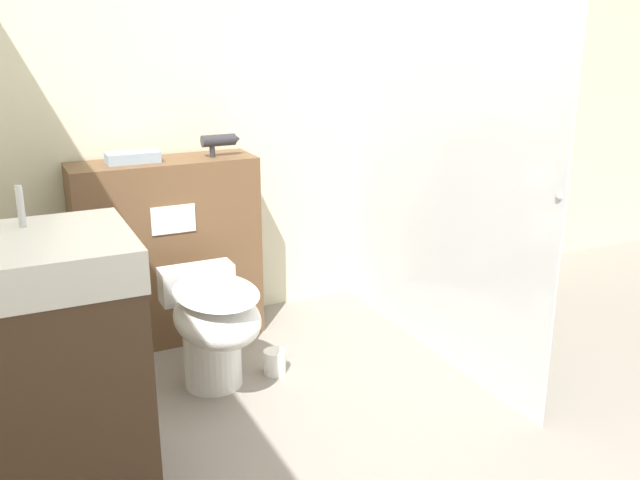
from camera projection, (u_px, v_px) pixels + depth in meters
The scene contains 8 objects.
wall_back at pixel (228, 95), 3.85m from camera, with size 8.00×0.06×2.50m.
partition_panel at pixel (168, 251), 3.72m from camera, with size 0.93×0.32×0.96m.
shower_glass at pixel (435, 151), 3.44m from camera, with size 0.04×1.75×2.07m.
toilet at pixel (213, 323), 3.23m from camera, with size 0.37×0.64×0.52m.
sink_vanity at pixel (45, 379), 2.37m from camera, with size 0.63×0.56×1.13m.
hair_drier at pixel (220, 141), 3.65m from camera, with size 0.20×0.06×0.11m.
folded_towel at pixel (133, 157), 3.51m from camera, with size 0.26×0.13×0.05m.
spare_toilet_roll at pixel (275, 362), 3.44m from camera, with size 0.11×0.11×0.12m.
Camera 1 is at (-1.23, -1.80, 1.65)m, focal length 40.00 mm.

